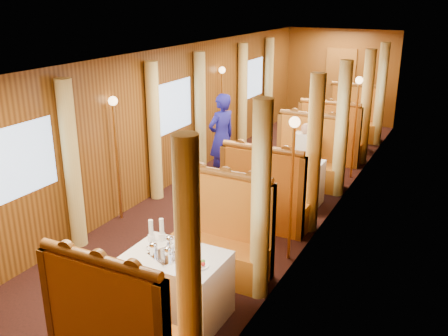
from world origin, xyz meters
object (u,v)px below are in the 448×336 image
Objects in this scene: teapot_right at (168,255)px; teapot_back at (170,243)px; banquette_near_aft at (220,242)px; rose_vase_far at (344,109)px; passenger at (305,149)px; table_near at (177,286)px; banquette_mid_fwd at (265,201)px; table_mid at (288,183)px; banquette_far_aft at (353,122)px; tea_tray at (166,256)px; rose_vase_mid at (289,151)px; table_far at (342,133)px; fruit_plate at (199,264)px; steward at (222,137)px; banquette_far_fwd at (330,142)px; banquette_mid_aft at (308,163)px; banquette_near_fwd at (118,336)px; teapot_left at (154,250)px.

teapot_back reaches higher than teapot_right.
banquette_near_aft is at bearing 103.71° from teapot_back.
passenger is at bearing -90.31° from rose_vase_far.
banquette_mid_fwd reaches higher than table_near.
table_mid is 0.78× the size of banquette_far_aft.
banquette_mid_fwd reaches higher than table_mid.
banquette_near_aft is 7.00m from banquette_far_aft.
tea_tray is 0.94× the size of rose_vase_mid.
tea_tray is (-0.08, -8.10, 0.33)m from banquette_far_aft.
rose_vase_far is at bearing 89.88° from table_near.
teapot_back is (-0.14, -6.91, 0.43)m from table_far.
banquette_far_aft is (0.00, 5.53, 0.00)m from banquette_mid_fwd.
passenger reaches higher than fruit_plate.
steward is (-1.55, -2.95, 0.45)m from table_far.
banquette_mid_fwd is at bearing -88.88° from rose_vase_mid.
table_mid is 2.49m from banquette_far_fwd.
teapot_right is (-0.02, -4.63, 0.38)m from banquette_mid_aft.
banquette_near_fwd reaches higher than table_near.
table_mid is at bearing -90.00° from passenger.
banquette_near_aft is at bearing -90.00° from banquette_mid_aft.
teapot_back is (-0.14, -0.92, 0.39)m from banquette_near_aft.
teapot_right is at bearing -39.70° from teapot_back.
banquette_mid_fwd is 1.28× the size of table_far.
steward is at bearing 134.62° from banquette_mid_fwd.
rose_vase_mid is at bearing 90.46° from banquette_near_aft.
passenger reaches higher than teapot_right.
table_near is 0.64× the size of steward.
teapot_left is (-0.21, -3.62, 0.44)m from table_mid.
banquette_mid_aft is at bearing -90.00° from table_far.
fruit_plate is 4.40m from passenger.
rose_vase_mid is at bearing 110.24° from teapot_back.
table_near is 1.00× the size of table_mid.
teapot_left is (-0.21, -2.60, 0.39)m from banquette_mid_fwd.
passenger reaches higher than teapot_back.
teapot_right is at bearing 91.57° from banquette_near_fwd.
passenger is at bearing 90.00° from table_mid.
table_mid is (0.00, 2.49, -0.05)m from banquette_near_aft.
table_near is at bearing -90.00° from banquette_far_aft.
banquette_mid_fwd is 3.72× the size of rose_vase_mid.
teapot_right is 7.11m from rose_vase_far.
teapot_right is 0.39× the size of rose_vase_far.
table_mid is 4.97× the size of fruit_plate.
banquette_far_fwd is at bearing 90.00° from banquette_mid_fwd.
banquette_near_fwd reaches higher than table_far.
banquette_mid_fwd is (0.00, 1.47, 0.00)m from banquette_near_aft.
banquette_far_aft is 4.27m from steward.
tea_tray is 0.94× the size of rose_vase_far.
teapot_right is at bearing -91.24° from banquette_near_aft.
tea_tray is 4.38m from passenger.
banquette_far_aft reaches higher than teapot_right.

